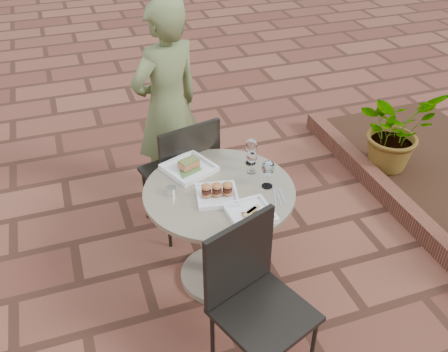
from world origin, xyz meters
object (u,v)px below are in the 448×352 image
object	(u,v)px
plate_salmon	(189,167)
plate_sliders	(217,193)
cafe_table	(219,221)
plate_tuna	(250,213)
chair_far	(184,169)
chair_near	(252,290)
diner	(167,108)

from	to	relation	value
plate_salmon	plate_sliders	distance (m)	0.33
cafe_table	plate_tuna	size ratio (longest dim) A/B	3.57
cafe_table	chair_far	size ratio (longest dim) A/B	0.97
chair_far	chair_near	size ratio (longest dim) A/B	1.00
cafe_table	plate_sliders	world-z (taller)	plate_sliders
cafe_table	plate_tuna	distance (m)	0.39
plate_sliders	plate_tuna	bearing A→B (deg)	-60.49
chair_near	plate_tuna	distance (m)	0.43
chair_near	plate_tuna	xyz separation A→B (m)	(0.12, 0.36, 0.20)
cafe_table	plate_tuna	xyz separation A→B (m)	(0.08, -0.28, 0.26)
chair_far	plate_salmon	size ratio (longest dim) A/B	2.63
diner	chair_near	bearing A→B (deg)	67.34
plate_sliders	cafe_table	bearing A→B (deg)	61.54
diner	plate_sliders	xyz separation A→B (m)	(0.03, -1.04, -0.04)
chair_near	plate_sliders	world-z (taller)	chair_near
chair_near	plate_salmon	bearing A→B (deg)	73.91
chair_far	plate_salmon	xyz separation A→B (m)	(-0.04, -0.28, 0.20)
cafe_table	plate_sliders	distance (m)	0.29
chair_far	plate_tuna	size ratio (longest dim) A/B	3.69
cafe_table	plate_salmon	world-z (taller)	plate_salmon
plate_salmon	plate_sliders	bearing A→B (deg)	-76.48
plate_salmon	plate_tuna	world-z (taller)	plate_salmon
chair_far	diner	world-z (taller)	diner
plate_salmon	plate_tuna	size ratio (longest dim) A/B	1.40
cafe_table	diner	xyz separation A→B (m)	(-0.07, 0.98, 0.32)
chair_far	plate_salmon	distance (m)	0.35
chair_far	plate_sliders	size ratio (longest dim) A/B	3.38
diner	plate_tuna	distance (m)	1.27
chair_far	plate_salmon	bearing A→B (deg)	69.55
chair_near	plate_salmon	world-z (taller)	chair_near
chair_far	plate_sliders	xyz separation A→B (m)	(0.04, -0.60, 0.21)
cafe_table	plate_sliders	xyz separation A→B (m)	(-0.04, -0.07, 0.28)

